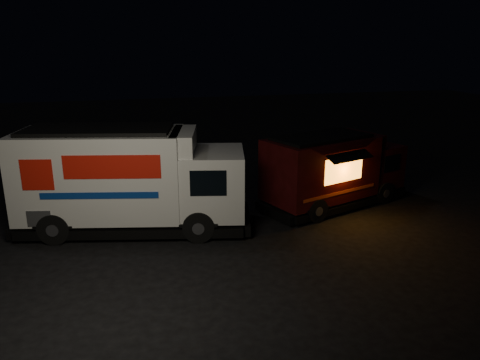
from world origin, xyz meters
name	(u,v)px	position (x,y,z in m)	size (l,w,h in m)	color
ground	(191,254)	(0.00, 0.00, 0.00)	(80.00, 80.00, 0.00)	black
white_truck	(133,179)	(-1.50, 2.48, 1.75)	(7.73, 2.64, 3.50)	silver
red_truck	(335,170)	(6.11, 3.01, 1.42)	(6.10, 2.24, 2.84)	#390A0C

